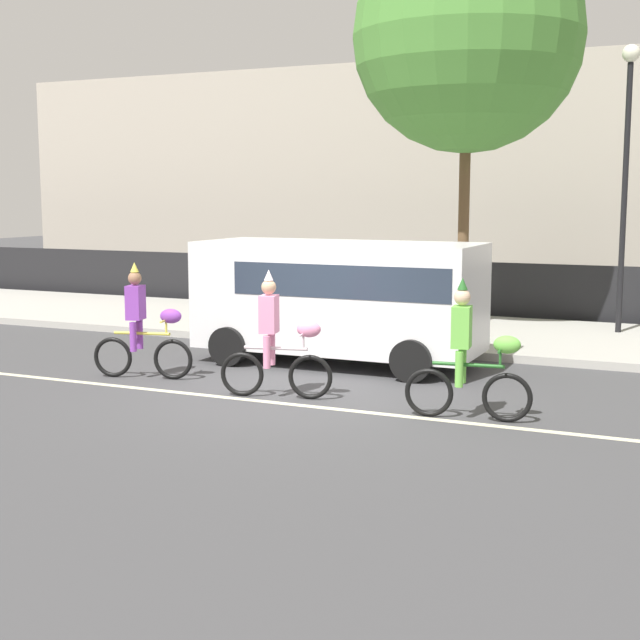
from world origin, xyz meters
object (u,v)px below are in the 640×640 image
at_px(parade_cyclist_purple, 143,328).
at_px(parked_van_white, 343,293).
at_px(street_lamp_post, 627,146).
at_px(parade_cyclist_pink, 277,342).
at_px(parade_cyclist_lime, 469,358).

bearing_deg(parade_cyclist_purple, parked_van_white, 45.05).
xyz_separation_m(parked_van_white, street_lamp_post, (4.23, 4.91, 2.71)).
bearing_deg(parade_cyclist_purple, parade_cyclist_pink, -8.03).
height_order(parade_cyclist_purple, parade_cyclist_lime, same).
bearing_deg(street_lamp_post, parade_cyclist_pink, -117.63).
relative_size(parade_cyclist_purple, street_lamp_post, 0.33).
height_order(parade_cyclist_purple, parade_cyclist_pink, same).
relative_size(parade_cyclist_pink, street_lamp_post, 0.33).
bearing_deg(street_lamp_post, parade_cyclist_lime, -98.15).
distance_m(parade_cyclist_pink, parked_van_white, 2.92).
distance_m(parade_cyclist_purple, parade_cyclist_lime, 5.62).
distance_m(parade_cyclist_pink, street_lamp_post, 9.35).
relative_size(parade_cyclist_purple, parade_cyclist_pink, 1.00).
xyz_separation_m(parade_cyclist_pink, parked_van_white, (-0.14, 2.89, 0.44)).
relative_size(parade_cyclist_pink, parade_cyclist_lime, 1.00).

